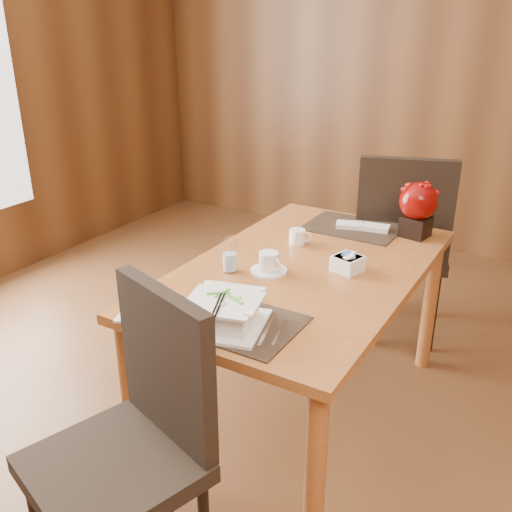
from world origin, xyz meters
The scene contains 15 objects.
ground centered at (0.00, 0.00, 0.00)m, with size 6.00×6.00×0.00m, color brown.
back_wall centered at (0.00, 3.00, 1.40)m, with size 5.00×0.02×2.80m, color brown.
dining_table centered at (0.00, 0.60, 0.65)m, with size 0.90×1.50×0.75m.
placemat_near centered at (0.00, 0.05, 0.75)m, with size 0.45×0.33×0.01m, color black.
placemat_far centered at (0.00, 1.15, 0.75)m, with size 0.45×0.33×0.01m, color black.
soup_setting centered at (-0.01, 0.01, 0.80)m, with size 0.32×0.32×0.11m.
coffee_cup centered at (-0.10, 0.48, 0.79)m, with size 0.15×0.15×0.09m.
water_glass centered at (-0.24, 0.40, 0.82)m, with size 0.06×0.06×0.15m, color silver.
creamer_jug centered at (-0.14, 0.82, 0.78)m, with size 0.10×0.10×0.07m, color white, non-canonical shape.
sugar_caddy centered at (0.17, 0.65, 0.78)m, with size 0.11×0.11×0.06m, color white.
berry_decor centered at (0.30, 1.19, 0.90)m, with size 0.18×0.18×0.27m.
napkins_far centered at (0.06, 1.15, 0.77)m, with size 0.26×0.09×0.02m, color white, non-canonical shape.
bread_plate centered at (-0.31, -0.07, 0.76)m, with size 0.15×0.15×0.01m, color white.
near_chair centered at (-0.08, -0.38, 0.56)m, with size 0.58×0.59×1.00m.
far_chair centered at (0.15, 1.49, 0.61)m, with size 0.63×0.64×1.08m.
Camera 1 is at (0.94, -1.39, 1.73)m, focal length 40.00 mm.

